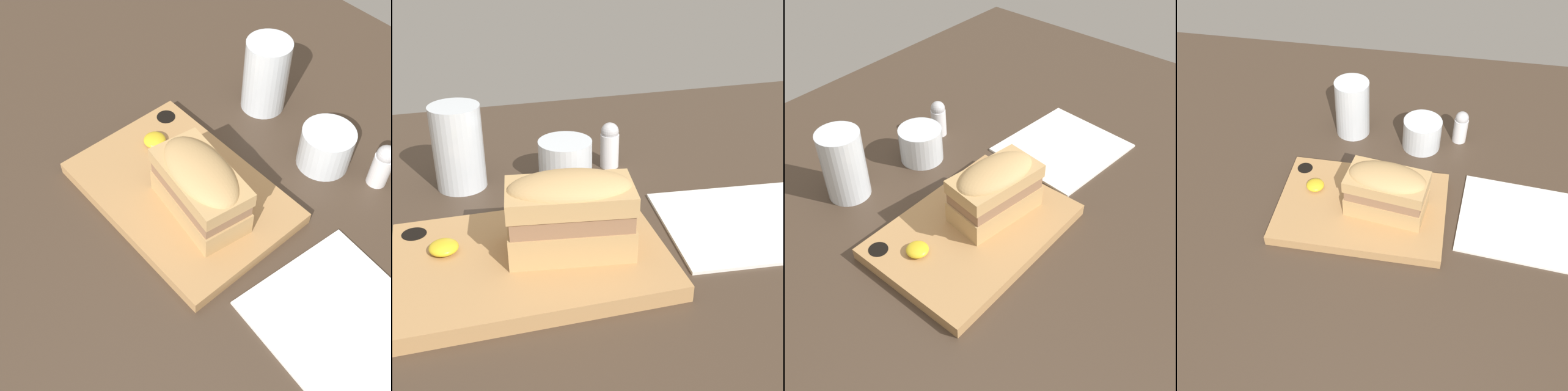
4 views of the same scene
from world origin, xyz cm
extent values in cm
cube|color=#423326|center=(0.00, 0.00, 1.00)|extent=(150.45, 118.81, 2.00)
cube|color=tan|center=(-0.43, 2.89, 2.97)|extent=(30.01, 20.70, 1.95)
cylinder|color=black|center=(-12.54, 10.34, 3.51)|extent=(2.90, 2.90, 0.97)
cube|color=tan|center=(4.51, 2.47, 5.78)|extent=(14.60, 9.14, 3.66)
cube|color=#936B4C|center=(4.51, 2.47, 8.63)|extent=(14.02, 8.77, 2.03)
cube|color=tan|center=(4.51, 2.47, 10.74)|extent=(14.60, 9.14, 2.20)
ellipsoid|color=tan|center=(4.51, 2.47, 11.65)|extent=(14.31, 8.96, 3.30)
ellipsoid|color=gold|center=(-9.25, 5.54, 4.61)|extent=(3.30, 3.30, 1.32)
cylinder|color=silver|center=(-6.10, 25.40, 8.06)|extent=(7.10, 7.10, 12.12)
cylinder|color=silver|center=(-6.10, 25.40, 4.93)|extent=(6.25, 6.25, 5.46)
cylinder|color=silver|center=(8.75, 23.14, 5.12)|extent=(7.82, 7.82, 6.25)
cylinder|color=#470A14|center=(8.75, 23.14, 4.11)|extent=(7.04, 7.04, 3.81)
cube|color=white|center=(27.97, 4.98, 2.20)|extent=(22.21, 20.38, 0.40)
cylinder|color=white|center=(16.43, 26.15, 4.63)|extent=(2.88, 2.88, 5.27)
sphere|color=#B7B7BC|center=(16.43, 26.15, 7.77)|extent=(2.73, 2.73, 2.73)
camera|label=1|loc=(37.55, -27.02, 63.04)|focal=50.00mm
camera|label=2|loc=(-7.12, -47.19, 38.29)|focal=50.00mm
camera|label=3|loc=(-39.29, -31.90, 57.04)|focal=45.00mm
camera|label=4|loc=(11.90, -55.42, 68.95)|focal=45.00mm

